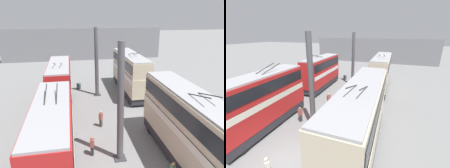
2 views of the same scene
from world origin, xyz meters
The scene contains 10 objects.
depot_back_wall centered at (40.60, 0.00, 3.60)m, with size 0.50×36.00×7.21m.
support_column_near centered at (3.92, 0.00, 4.29)m, with size 0.86×0.86×8.82m.
support_column_far centered at (17.53, 0.00, 4.29)m, with size 0.86×0.86×8.82m.
bus_left_near centered at (2.81, -4.59, 3.10)m, with size 11.14×2.54×6.06m.
bus_left_far centered at (17.92, -4.59, 3.01)m, with size 10.93×2.54×5.92m.
bus_right_mid centered at (2.82, 4.59, 2.99)m, with size 9.47×2.54×5.87m.
bus_right_far centered at (14.92, 4.59, 2.87)m, with size 9.35×2.54×5.68m.
person_aisle_midway centered at (9.01, 0.71, 0.87)m, with size 0.48×0.44×1.66m.
person_by_right_row centered at (4.74, 2.00, 0.85)m, with size 0.47×0.36×1.62m.
oil_drum centered at (20.48, 2.30, 0.42)m, with size 0.65×0.65×0.83m.
Camera 1 is at (-9.65, 3.22, 10.53)m, focal length 35.00 mm.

